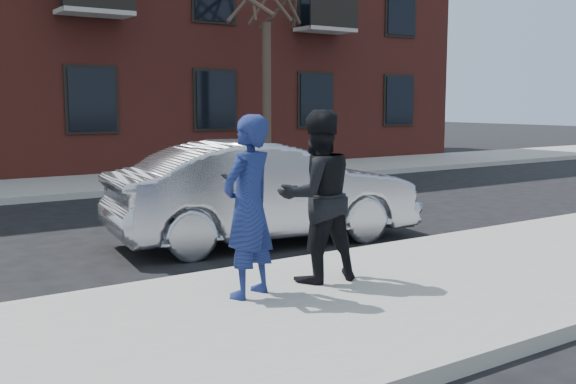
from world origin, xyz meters
TOP-DOWN VIEW (x-y plane):
  - ground at (0.00, 0.00)m, footprint 100.00×100.00m
  - near_sidewalk at (0.00, -0.25)m, footprint 50.00×3.50m
  - near_curb at (0.00, 1.55)m, footprint 50.00×0.10m
  - far_sidewalk at (0.00, 11.25)m, footprint 50.00×3.50m
  - far_curb at (0.00, 9.45)m, footprint 50.00×0.10m
  - silver_sedan at (-0.48, 3.20)m, footprint 4.87×2.26m
  - man_hoodie at (-2.42, 0.42)m, footprint 0.80×0.67m
  - man_peacoat at (-1.48, 0.53)m, footprint 1.01×0.83m

SIDE VIEW (x-z plane):
  - ground at x=0.00m, z-range 0.00..0.00m
  - near_sidewalk at x=0.00m, z-range 0.00..0.15m
  - near_curb at x=0.00m, z-range 0.00..0.15m
  - far_sidewalk at x=0.00m, z-range 0.00..0.15m
  - far_curb at x=0.00m, z-range 0.00..0.15m
  - silver_sedan at x=-0.48m, z-range 0.00..1.55m
  - man_hoodie at x=-2.42m, z-range 0.15..2.01m
  - man_peacoat at x=-1.48m, z-range 0.15..2.05m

